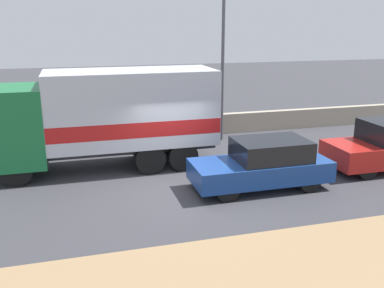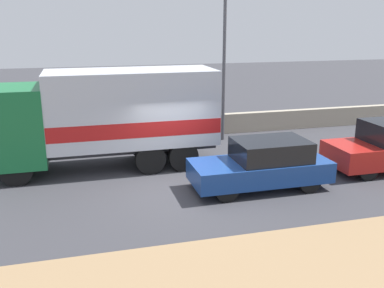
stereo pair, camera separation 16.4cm
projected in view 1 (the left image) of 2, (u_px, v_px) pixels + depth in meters
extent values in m
plane|color=#38383D|center=(182.00, 188.00, 13.35)|extent=(80.00, 80.00, 0.00)
cube|color=#A39984|center=(147.00, 128.00, 19.01)|extent=(60.00, 0.35, 0.91)
cylinder|color=#4C4C51|center=(223.00, 62.00, 18.03)|extent=(0.14, 0.14, 6.75)
cube|color=#196B38|center=(15.00, 126.00, 14.01)|extent=(1.92, 2.39, 2.53)
cube|color=#2D2D33|center=(133.00, 146.00, 15.29)|extent=(5.78, 1.29, 0.25)
cube|color=silver|center=(132.00, 107.00, 14.90)|extent=(5.78, 2.35, 2.56)
cube|color=red|center=(132.00, 123.00, 15.06)|extent=(5.75, 2.37, 0.51)
cylinder|color=black|center=(16.00, 170.00, 13.42)|extent=(1.04, 0.28, 1.04)
cylinder|color=black|center=(22.00, 152.00, 15.28)|extent=(1.04, 0.28, 1.04)
cylinder|color=black|center=(183.00, 156.00, 14.83)|extent=(1.04, 0.28, 1.04)
cylinder|color=black|center=(170.00, 141.00, 16.69)|extent=(1.04, 0.28, 1.04)
cylinder|color=black|center=(150.00, 159.00, 14.53)|extent=(1.04, 0.28, 1.04)
cylinder|color=black|center=(141.00, 144.00, 16.39)|extent=(1.04, 0.28, 1.04)
cube|color=navy|center=(260.00, 170.00, 13.26)|extent=(4.28, 1.72, 0.63)
cube|color=black|center=(271.00, 150.00, 13.18)|extent=(2.23, 1.59, 0.64)
cylinder|color=black|center=(228.00, 190.00, 12.29)|extent=(0.71, 0.20, 0.71)
cylinder|color=black|center=(212.00, 173.00, 13.67)|extent=(0.71, 0.20, 0.71)
cylinder|color=black|center=(310.00, 181.00, 12.98)|extent=(0.71, 0.20, 0.71)
cylinder|color=black|center=(287.00, 166.00, 14.36)|extent=(0.71, 0.20, 0.71)
cylinder|color=black|center=(367.00, 169.00, 14.03)|extent=(0.70, 0.20, 0.70)
cylinder|color=black|center=(339.00, 156.00, 15.48)|extent=(0.70, 0.20, 0.70)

